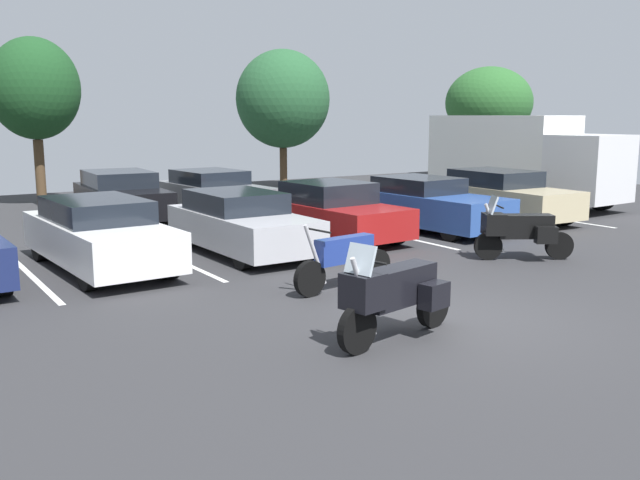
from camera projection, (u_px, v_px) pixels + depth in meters
ground at (451, 321)px, 10.92m from camera, size 44.00×44.00×0.10m
motorcycle_touring at (393, 293)px, 9.65m from camera, size 2.31×1.02×1.46m
motorcycle_second at (344, 258)px, 12.57m from camera, size 2.24×0.62×1.28m
motorcycle_third at (520, 230)px, 15.17m from camera, size 1.91×1.37×1.40m
parking_stripes at (176, 259)px, 15.31m from camera, size 23.90×5.11×0.01m
car_white at (99, 234)px, 14.22m from camera, size 2.02×4.90×1.44m
car_silver at (241, 223)px, 15.89m from camera, size 1.83×4.45×1.39m
car_red at (331, 212)px, 17.63m from camera, size 2.14×4.40×1.45m
car_blue at (427, 205)px, 19.13m from camera, size 2.11×4.70×1.42m
car_champagne at (502, 196)px, 20.87m from camera, size 2.02×4.64×1.48m
car_far_black at (121, 196)px, 20.79m from camera, size 2.14×4.65×1.46m
car_far_grey at (215, 192)px, 22.31m from camera, size 2.30×4.77×1.37m
box_truck at (520, 158)px, 24.47m from camera, size 2.65×7.16×3.08m
tree_center_right at (34, 89)px, 23.91m from camera, size 3.03×3.03×5.71m
tree_rear at (489, 103)px, 35.10m from camera, size 4.30×4.30×5.48m
tree_far_right at (283, 99)px, 29.12m from camera, size 3.88×3.88×5.77m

